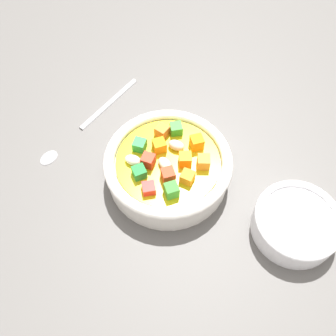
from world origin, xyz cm
name	(u,v)px	position (x,y,z in cm)	size (l,w,h in cm)	color
ground_plane	(168,179)	(0.00, 0.00, -1.00)	(140.00, 140.00, 2.00)	#565451
soup_bowl_main	(168,166)	(0.00, 0.00, 2.72)	(18.38, 18.38, 6.02)	white
spoon	(88,121)	(2.74, 16.48, 0.46)	(22.32, 4.88, 0.97)	silver
side_bowl_small	(296,223)	(0.58, -19.22, 2.03)	(11.65, 11.65, 3.92)	white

